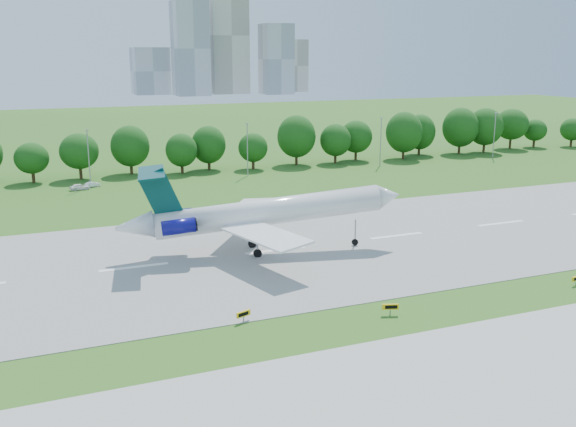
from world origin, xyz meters
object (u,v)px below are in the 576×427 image
object	(u,v)px
service_vehicle_a	(92,184)
service_vehicle_b	(79,187)
taxi_sign_left	(244,314)
airliner	(255,212)

from	to	relation	value
service_vehicle_a	service_vehicle_b	world-z (taller)	service_vehicle_b
taxi_sign_left	service_vehicle_a	bearing A→B (deg)	76.70
taxi_sign_left	service_vehicle_b	xyz separation A→B (m)	(-10.34, 76.99, -0.23)
service_vehicle_b	taxi_sign_left	bearing A→B (deg)	179.05
airliner	taxi_sign_left	world-z (taller)	airliner
airliner	service_vehicle_a	world-z (taller)	airliner
service_vehicle_a	taxi_sign_left	bearing A→B (deg)	162.54
taxi_sign_left	service_vehicle_b	size ratio (longest dim) A/B	0.43
service_vehicle_a	service_vehicle_b	distance (m)	3.52
service_vehicle_b	service_vehicle_a	bearing A→B (deg)	-60.13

